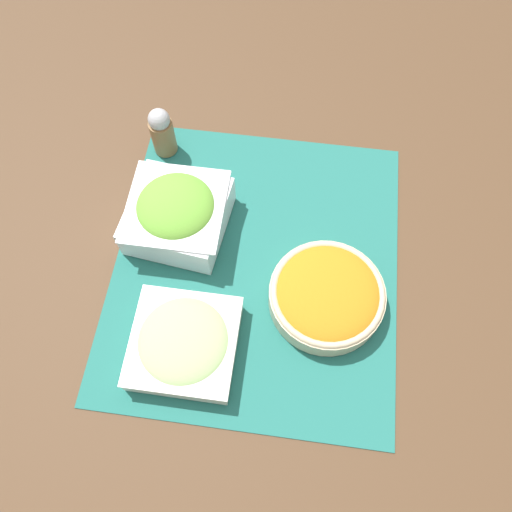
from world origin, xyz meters
TOP-DOWN VIEW (x-y plane):
  - ground_plane at (0.00, 0.00)m, footprint 3.00×3.00m
  - placemat at (0.00, 0.00)m, footprint 0.54×0.48m
  - carrot_bowl at (0.05, 0.12)m, footprint 0.19×0.19m
  - lettuce_bowl at (-0.06, -0.14)m, footprint 0.18×0.18m
  - cucumber_bowl at (0.16, -0.09)m, footprint 0.16×0.16m
  - pepper_shaker at (-0.22, -0.20)m, footprint 0.04×0.04m

SIDE VIEW (x-z plane):
  - ground_plane at x=0.00m, z-range 0.00..0.00m
  - placemat at x=0.00m, z-range 0.00..0.00m
  - cucumber_bowl at x=0.16m, z-range 0.00..0.06m
  - carrot_bowl at x=0.05m, z-range 0.01..0.06m
  - lettuce_bowl at x=-0.06m, z-range 0.00..0.09m
  - pepper_shaker at x=-0.22m, z-range 0.00..0.10m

